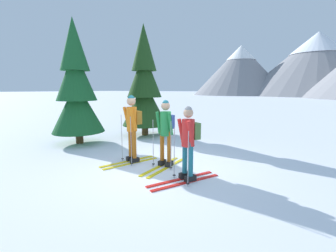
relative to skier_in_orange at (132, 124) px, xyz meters
name	(u,v)px	position (x,y,z in m)	size (l,w,h in m)	color
ground_plane	(159,168)	(0.91, -0.06, -1.06)	(400.00, 400.00, 0.00)	white
skier_in_orange	(132,124)	(0.00, 0.00, 0.00)	(0.90, 1.64, 1.85)	yellow
skier_in_green	(166,129)	(0.96, 0.18, -0.08)	(0.61, 1.71, 1.74)	yellow
skier_in_red	(188,140)	(1.88, -0.38, -0.14)	(1.11, 1.67, 1.65)	red
pine_tree_near	(76,88)	(-3.16, 0.71, 1.00)	(1.87, 1.87, 4.51)	#51381E
pine_tree_mid	(144,86)	(-1.96, 3.22, 1.09)	(1.95, 1.95, 4.70)	#51381E
mountain_ridge_distant	(322,61)	(7.64, 73.73, 8.86)	(73.28, 60.21, 20.22)	gray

